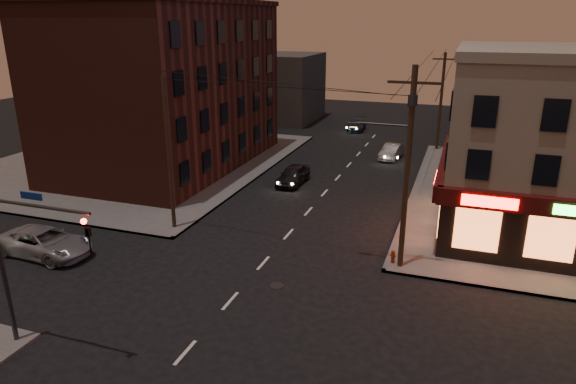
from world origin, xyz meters
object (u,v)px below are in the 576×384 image
at_px(sedan_near, 293,175).
at_px(fire_hydrant, 393,256).
at_px(sedan_mid, 391,152).
at_px(sedan_far, 357,125).
at_px(suv_cross, 45,242).

bearing_deg(sedan_near, fire_hydrant, -49.00).
height_order(sedan_mid, sedan_far, sedan_mid).
bearing_deg(sedan_mid, sedan_far, 124.07).
distance_m(sedan_far, fire_hydrant, 33.78).
height_order(suv_cross, sedan_near, suv_cross).
bearing_deg(suv_cross, fire_hydrant, -70.72).
distance_m(suv_cross, sedan_far, 38.60).
bearing_deg(sedan_far, fire_hydrant, -78.81).
bearing_deg(sedan_near, suv_cross, -116.02).
xyz_separation_m(sedan_near, fire_hydrant, (9.27, -11.31, -0.19)).
bearing_deg(sedan_far, sedan_mid, -67.59).
xyz_separation_m(suv_cross, sedan_far, (8.96, 37.54, -0.10)).
height_order(suv_cross, fire_hydrant, suv_cross).
bearing_deg(fire_hydrant, sedan_near, 129.34).
distance_m(sedan_near, fire_hydrant, 14.63).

